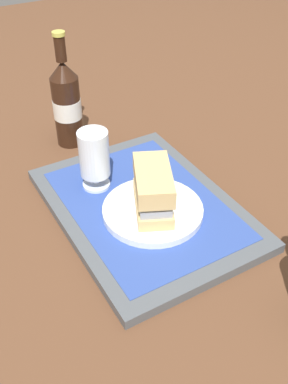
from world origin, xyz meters
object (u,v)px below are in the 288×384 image
at_px(sandwich, 152,189).
at_px(beer_glass, 94,157).
at_px(plate, 152,211).
at_px(beer_bottle, 67,103).

relative_size(sandwich, beer_glass, 1.16).
relative_size(plate, beer_glass, 1.52).
bearing_deg(sandwich, plate, 180.00).
height_order(sandwich, beer_glass, beer_glass).
xyz_separation_m(sandwich, beer_bottle, (0.34, 0.02, 0.03)).
height_order(beer_glass, beer_bottle, beer_bottle).
bearing_deg(beer_bottle, sandwich, -176.20).
bearing_deg(sandwich, beer_glass, 47.95).
relative_size(beer_glass, beer_bottle, 0.47).
height_order(plate, sandwich, sandwich).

